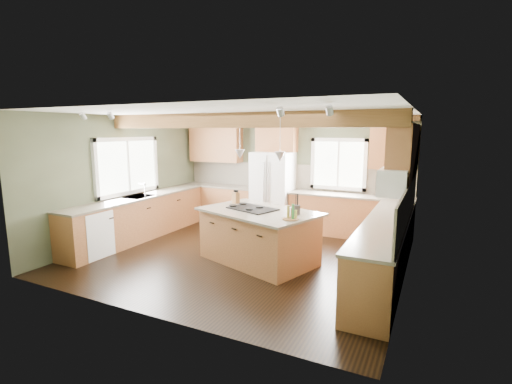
% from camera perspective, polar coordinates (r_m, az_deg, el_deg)
% --- Properties ---
extents(floor, '(5.60, 5.60, 0.00)m').
position_cam_1_polar(floor, '(6.98, -2.19, -9.76)').
color(floor, black).
rests_on(floor, ground).
extents(ceiling, '(5.60, 5.60, 0.00)m').
position_cam_1_polar(ceiling, '(6.60, -2.34, 12.07)').
color(ceiling, silver).
rests_on(ceiling, wall_back).
extents(wall_back, '(5.60, 0.00, 5.60)m').
position_cam_1_polar(wall_back, '(8.93, 5.37, 3.01)').
color(wall_back, '#404732').
rests_on(wall_back, ground).
extents(wall_left, '(0.00, 5.00, 5.00)m').
position_cam_1_polar(wall_left, '(8.36, -19.44, 2.06)').
color(wall_left, '#404732').
rests_on(wall_left, ground).
extents(wall_right, '(0.00, 5.00, 5.00)m').
position_cam_1_polar(wall_right, '(5.90, 22.46, -1.01)').
color(wall_right, '#404732').
rests_on(wall_right, ground).
extents(ceiling_beam, '(5.55, 0.26, 0.26)m').
position_cam_1_polar(ceiling_beam, '(6.50, -2.79, 10.96)').
color(ceiling_beam, brown).
rests_on(ceiling_beam, ceiling).
extents(soffit_trim, '(5.55, 0.20, 0.10)m').
position_cam_1_polar(soffit_trim, '(8.78, 5.26, 11.01)').
color(soffit_trim, brown).
rests_on(soffit_trim, ceiling).
extents(backsplash_back, '(5.58, 0.03, 0.58)m').
position_cam_1_polar(backsplash_back, '(8.93, 5.32, 2.43)').
color(backsplash_back, brown).
rests_on(backsplash_back, wall_back).
extents(backsplash_right, '(0.03, 3.70, 0.58)m').
position_cam_1_polar(backsplash_right, '(5.96, 22.29, -1.77)').
color(backsplash_right, brown).
rests_on(backsplash_right, wall_right).
extents(base_cab_back_left, '(2.02, 0.60, 0.88)m').
position_cam_1_polar(base_cab_back_left, '(9.58, -5.43, -1.76)').
color(base_cab_back_left, brown).
rests_on(base_cab_back_left, floor).
extents(counter_back_left, '(2.06, 0.64, 0.04)m').
position_cam_1_polar(counter_back_left, '(9.50, -5.47, 0.96)').
color(counter_back_left, brown).
rests_on(counter_back_left, base_cab_back_left).
extents(base_cab_back_right, '(2.62, 0.60, 0.88)m').
position_cam_1_polar(base_cab_back_right, '(8.38, 14.13, -3.64)').
color(base_cab_back_right, brown).
rests_on(base_cab_back_right, floor).
extents(counter_back_right, '(2.66, 0.64, 0.04)m').
position_cam_1_polar(counter_back_right, '(8.29, 14.26, -0.54)').
color(counter_back_right, brown).
rests_on(counter_back_right, base_cab_back_right).
extents(base_cab_left, '(0.60, 3.70, 0.88)m').
position_cam_1_polar(base_cab_left, '(8.33, -17.41, -3.87)').
color(base_cab_left, brown).
rests_on(base_cab_left, floor).
extents(counter_left, '(0.64, 3.74, 0.04)m').
position_cam_1_polar(counter_left, '(8.24, -17.57, -0.75)').
color(counter_left, brown).
rests_on(counter_left, base_cab_left).
extents(base_cab_right, '(0.60, 3.70, 0.88)m').
position_cam_1_polar(base_cab_right, '(6.17, 19.17, -8.60)').
color(base_cab_right, brown).
rests_on(base_cab_right, floor).
extents(counter_right, '(0.64, 3.74, 0.04)m').
position_cam_1_polar(counter_right, '(6.05, 19.41, -4.45)').
color(counter_right, brown).
rests_on(counter_right, base_cab_right).
extents(upper_cab_back_left, '(1.40, 0.35, 0.90)m').
position_cam_1_polar(upper_cab_back_left, '(9.61, -6.21, 7.34)').
color(upper_cab_back_left, brown).
rests_on(upper_cab_back_left, wall_back).
extents(upper_cab_over_fridge, '(0.96, 0.35, 0.70)m').
position_cam_1_polar(upper_cab_over_fridge, '(8.82, 3.20, 8.49)').
color(upper_cab_over_fridge, brown).
rests_on(upper_cab_over_fridge, wall_back).
extents(upper_cab_right, '(0.35, 2.20, 0.90)m').
position_cam_1_polar(upper_cab_right, '(6.73, 21.83, 5.82)').
color(upper_cab_right, brown).
rests_on(upper_cab_right, wall_right).
extents(upper_cab_back_corner, '(0.90, 0.35, 0.90)m').
position_cam_1_polar(upper_cab_back_corner, '(8.18, 20.33, 6.44)').
color(upper_cab_back_corner, brown).
rests_on(upper_cab_back_corner, wall_back).
extents(window_left, '(0.04, 1.60, 1.05)m').
position_cam_1_polar(window_left, '(8.35, -19.19, 3.80)').
color(window_left, white).
rests_on(window_left, wall_left).
extents(window_back, '(1.10, 0.04, 1.00)m').
position_cam_1_polar(window_back, '(8.55, 12.59, 4.22)').
color(window_back, white).
rests_on(window_back, wall_back).
extents(sink, '(0.50, 0.65, 0.03)m').
position_cam_1_polar(sink, '(8.24, -17.57, -0.72)').
color(sink, '#262628').
rests_on(sink, counter_left).
extents(faucet, '(0.02, 0.02, 0.28)m').
position_cam_1_polar(faucet, '(8.09, -16.70, 0.19)').
color(faucet, '#B2B2B7').
rests_on(faucet, sink).
extents(dishwasher, '(0.60, 0.60, 0.84)m').
position_cam_1_polar(dishwasher, '(7.47, -24.23, -5.88)').
color(dishwasher, white).
rests_on(dishwasher, floor).
extents(oven, '(0.60, 0.72, 0.84)m').
position_cam_1_polar(oven, '(4.96, 17.15, -13.10)').
color(oven, white).
rests_on(oven, floor).
extents(microwave, '(0.40, 0.70, 0.38)m').
position_cam_1_polar(microwave, '(5.83, 20.42, 1.48)').
color(microwave, white).
rests_on(microwave, wall_right).
extents(pendant_left, '(0.18, 0.18, 0.16)m').
position_cam_1_polar(pendant_left, '(6.67, -2.50, 5.86)').
color(pendant_left, '#B2B2B7').
rests_on(pendant_left, ceiling).
extents(pendant_right, '(0.18, 0.18, 0.16)m').
position_cam_1_polar(pendant_right, '(6.01, 3.70, 5.45)').
color(pendant_right, '#B2B2B7').
rests_on(pendant_right, ceiling).
extents(refrigerator, '(0.90, 0.74, 1.80)m').
position_cam_1_polar(refrigerator, '(8.75, 2.61, 0.26)').
color(refrigerator, white).
rests_on(refrigerator, floor).
extents(island, '(2.16, 1.69, 0.88)m').
position_cam_1_polar(island, '(6.58, 0.43, -6.94)').
color(island, brown).
rests_on(island, floor).
extents(island_top, '(2.32, 1.85, 0.04)m').
position_cam_1_polar(island_top, '(6.47, 0.43, -3.02)').
color(island_top, brown).
rests_on(island_top, island).
extents(cooktop, '(0.95, 0.78, 0.02)m').
position_cam_1_polar(cooktop, '(6.57, -0.56, -2.56)').
color(cooktop, black).
rests_on(cooktop, island_top).
extents(knife_block, '(0.16, 0.14, 0.21)m').
position_cam_1_polar(knife_block, '(7.09, -3.10, -0.89)').
color(knife_block, brown).
rests_on(knife_block, island_top).
extents(utensil_crock, '(0.15, 0.15, 0.16)m').
position_cam_1_polar(utensil_crock, '(6.18, 6.27, -2.73)').
color(utensil_crock, '#423B35').
rests_on(utensil_crock, island_top).
extents(bottle_tray, '(0.36, 0.36, 0.24)m').
position_cam_1_polar(bottle_tray, '(5.82, 5.38, -3.08)').
color(bottle_tray, brown).
rests_on(bottle_tray, island_top).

